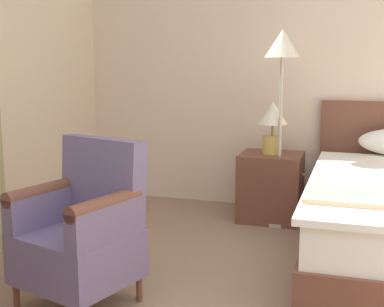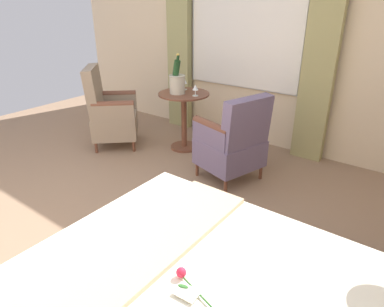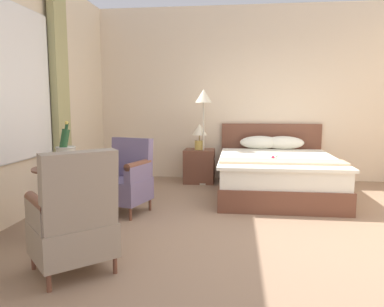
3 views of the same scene
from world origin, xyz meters
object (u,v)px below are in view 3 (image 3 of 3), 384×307
bedside_lamp (199,133)px  armchair_by_window (125,179)px  bed (276,173)px  wine_glass_near_edge (45,159)px  side_table_round (65,193)px  champagne_bucket (66,154)px  floor_lamp_brass (204,108)px  nightstand (199,166)px  wine_glass_near_bucket (73,156)px  armchair_facing_bed (74,222)px

bedside_lamp → armchair_by_window: 2.10m
bed → wine_glass_near_edge: bed is taller
side_table_round → champagne_bucket: 0.42m
floor_lamp_brass → side_table_round: 3.09m
champagne_bucket → nightstand: bearing=70.1°
wine_glass_near_bucket → armchair_facing_bed: (0.45, -1.02, -0.38)m
armchair_by_window → armchair_facing_bed: (0.12, -1.74, 0.01)m
wine_glass_near_bucket → armchair_facing_bed: 1.18m
wine_glass_near_bucket → side_table_round: bearing=-95.9°
armchair_by_window → armchair_facing_bed: bearing=-86.1°
wine_glass_near_bucket → wine_glass_near_edge: bearing=-119.4°
bed → wine_glass_near_bucket: bearing=-139.9°
floor_lamp_brass → armchair_facing_bed: size_ratio=1.58×
bed → floor_lamp_brass: size_ratio=1.41×
bed → armchair_facing_bed: size_ratio=2.23×
bed → armchair_by_window: 2.35m
nightstand → bedside_lamp: bedside_lamp is taller
nightstand → armchair_by_window: size_ratio=0.62×
floor_lamp_brass → side_table_round: (-1.18, -2.73, -0.83)m
bed → armchair_by_window: size_ratio=2.43×
wine_glass_near_bucket → armchair_by_window: 0.89m
bed → bedside_lamp: bedside_lamp is taller
champagne_bucket → wine_glass_near_edge: bearing=-168.1°
nightstand → bedside_lamp: bearing=180.0°
bedside_lamp → nightstand: bearing=0.0°
side_table_round → armchair_facing_bed: size_ratio=0.71×
floor_lamp_brass → bed: bearing=-26.6°
wine_glass_near_edge → armchair_facing_bed: armchair_facing_bed is taller
armchair_facing_bed → wine_glass_near_bucket: bearing=113.9°
bed → wine_glass_near_bucket: (-2.33, -1.96, 0.50)m
champagne_bucket → side_table_round: bearing=134.5°
side_table_round → wine_glass_near_bucket: size_ratio=5.41×
bedside_lamp → side_table_round: 3.07m
wine_glass_near_edge → champagne_bucket: bearing=11.9°
side_table_round → wine_glass_near_bucket: 0.41m
side_table_round → floor_lamp_brass: bearing=66.6°
bed → champagne_bucket: bearing=-136.1°
side_table_round → champagne_bucket: champagne_bucket is taller
side_table_round → wine_glass_near_edge: bearing=-145.4°
nightstand → champagne_bucket: champagne_bucket is taller
bed → nightstand: size_ratio=3.93×
bed → armchair_by_window: bed is taller
bed → armchair_facing_bed: bearing=-122.2°
nightstand → bedside_lamp: size_ratio=1.30×
bedside_lamp → wine_glass_near_bucket: (-1.08, -2.64, -0.04)m
armchair_facing_bed → wine_glass_near_edge: bearing=130.0°
nightstand → armchair_by_window: 2.06m
armchair_facing_bed → nightstand: bearing=80.2°
bed → bedside_lamp: size_ratio=5.11×
floor_lamp_brass → champagne_bucket: size_ratio=3.39×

